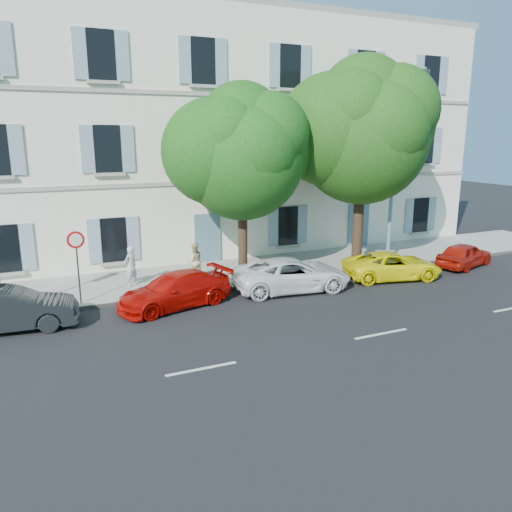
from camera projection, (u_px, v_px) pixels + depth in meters
name	position (u px, v px, depth m)	size (l,w,h in m)	color
ground	(316.00, 298.00, 19.46)	(90.00, 90.00, 0.00)	black
sidewalk	(268.00, 269.00, 23.39)	(36.00, 4.50, 0.15)	#A09E96
kerb	(289.00, 281.00, 21.47)	(36.00, 0.16, 0.16)	#9E998E
building	(223.00, 138.00, 27.09)	(28.00, 7.00, 12.00)	white
car_dark_sedan	(8.00, 310.00, 16.06)	(1.49, 4.26, 1.40)	black
car_red_coupe	(175.00, 290.00, 18.29)	(1.77, 4.35, 1.26)	#B60A05
car_white_coupe	(292.00, 274.00, 20.24)	(2.22, 4.81, 1.34)	white
car_yellow_supercar	(392.00, 266.00, 21.91)	(1.97, 4.28, 1.19)	#FFF00A
car_red_hatchback	(464.00, 255.00, 23.88)	(1.40, 3.48, 1.18)	#A8160A
tree_left	(242.00, 159.00, 20.47)	(5.10, 5.10, 7.90)	#3A2819
tree_right	(362.00, 138.00, 22.40)	(5.95, 5.95, 9.16)	#3A2819
road_sign	(77.00, 252.00, 17.89)	(0.63, 0.11, 2.71)	#383A3D
street_lamp	(396.00, 158.00, 22.99)	(0.37, 1.89, 8.82)	#7293BF
pedestrian_a	(131.00, 266.00, 20.31)	(0.61, 0.40, 1.66)	silver
pedestrian_b	(194.00, 261.00, 21.32)	(0.76, 0.59, 1.57)	#CDB883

